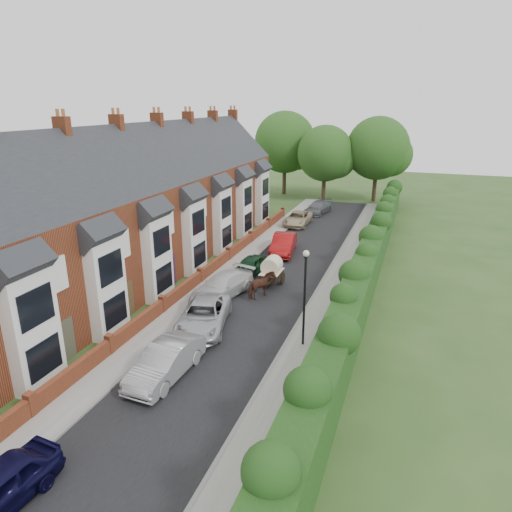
% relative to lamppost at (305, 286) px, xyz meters
% --- Properties ---
extents(ground, '(140.00, 140.00, 0.00)m').
position_rel_lamppost_xyz_m(ground, '(-3.40, -4.00, -3.30)').
color(ground, '#2D4C1E').
rests_on(ground, ground).
extents(road, '(6.00, 58.00, 0.02)m').
position_rel_lamppost_xyz_m(road, '(-3.90, 7.00, -3.29)').
color(road, black).
rests_on(road, ground).
extents(pavement_hedge_side, '(2.20, 58.00, 0.12)m').
position_rel_lamppost_xyz_m(pavement_hedge_side, '(0.20, 7.00, -3.24)').
color(pavement_hedge_side, gray).
rests_on(pavement_hedge_side, ground).
extents(pavement_house_side, '(1.70, 58.00, 0.12)m').
position_rel_lamppost_xyz_m(pavement_house_side, '(-7.75, 7.00, -3.24)').
color(pavement_house_side, gray).
rests_on(pavement_house_side, ground).
extents(kerb_hedge_side, '(0.18, 58.00, 0.13)m').
position_rel_lamppost_xyz_m(kerb_hedge_side, '(-0.85, 7.00, -3.23)').
color(kerb_hedge_side, gray).
rests_on(kerb_hedge_side, ground).
extents(kerb_house_side, '(0.18, 58.00, 0.13)m').
position_rel_lamppost_xyz_m(kerb_house_side, '(-6.95, 7.00, -3.23)').
color(kerb_house_side, gray).
rests_on(kerb_house_side, ground).
extents(hedge, '(2.10, 58.00, 2.85)m').
position_rel_lamppost_xyz_m(hedge, '(2.00, 7.00, -1.70)').
color(hedge, '#153210').
rests_on(hedge, ground).
extents(terrace_row, '(9.05, 40.50, 11.50)m').
position_rel_lamppost_xyz_m(terrace_row, '(-14.27, 5.98, 1.18)').
color(terrace_row, brown).
rests_on(terrace_row, ground).
extents(garden_wall_row, '(0.35, 40.35, 1.10)m').
position_rel_lamppost_xyz_m(garden_wall_row, '(-8.75, 6.00, -2.84)').
color(garden_wall_row, brown).
rests_on(garden_wall_row, ground).
extents(lamppost, '(0.32, 0.32, 5.16)m').
position_rel_lamppost_xyz_m(lamppost, '(0.00, 0.00, 0.00)').
color(lamppost, black).
rests_on(lamppost, ground).
extents(tree_far_left, '(7.14, 6.80, 9.29)m').
position_rel_lamppost_xyz_m(tree_far_left, '(-6.05, 36.08, 2.41)').
color(tree_far_left, '#332316').
rests_on(tree_far_left, ground).
extents(tree_far_right, '(7.98, 7.60, 10.31)m').
position_rel_lamppost_xyz_m(tree_far_right, '(-0.01, 38.08, 3.02)').
color(tree_far_right, '#332316').
rests_on(tree_far_right, ground).
extents(tree_far_back, '(8.40, 8.00, 10.82)m').
position_rel_lamppost_xyz_m(tree_far_back, '(-11.99, 39.08, 3.32)').
color(tree_far_back, '#332316').
rests_on(tree_far_back, ground).
extents(car_silver_a, '(1.85, 4.75, 1.54)m').
position_rel_lamppost_xyz_m(car_silver_a, '(-5.17, -4.74, -2.53)').
color(car_silver_a, '#9C9CA0').
rests_on(car_silver_a, ground).
extents(car_silver_b, '(3.70, 5.79, 1.49)m').
position_rel_lamppost_xyz_m(car_silver_b, '(-5.65, 0.13, -2.55)').
color(car_silver_b, '#B6B8BE').
rests_on(car_silver_b, ground).
extents(car_white, '(3.20, 5.31, 1.44)m').
position_rel_lamppost_xyz_m(car_white, '(-6.40, 4.53, -2.58)').
color(car_white, silver).
rests_on(car_white, ground).
extents(car_green, '(1.86, 3.97, 1.31)m').
position_rel_lamppost_xyz_m(car_green, '(-6.10, 8.60, -2.64)').
color(car_green, black).
rests_on(car_green, ground).
extents(car_red, '(2.34, 5.04, 1.60)m').
position_rel_lamppost_xyz_m(car_red, '(-5.20, 14.20, -2.50)').
color(car_red, '#9E1111').
rests_on(car_red, ground).
extents(car_beige, '(2.25, 4.84, 1.34)m').
position_rel_lamppost_xyz_m(car_beige, '(-6.40, 23.40, -2.63)').
color(car_beige, '#C0AC8B').
rests_on(car_beige, ground).
extents(car_grey, '(2.57, 4.92, 1.36)m').
position_rel_lamppost_xyz_m(car_grey, '(-5.55, 29.00, -2.62)').
color(car_grey, slate).
rests_on(car_grey, ground).
extents(horse, '(1.65, 2.17, 1.67)m').
position_rel_lamppost_xyz_m(horse, '(-3.96, 5.00, -2.46)').
color(horse, '#4B281B').
rests_on(horse, ground).
extents(horse_cart, '(1.31, 2.89, 2.09)m').
position_rel_lamppost_xyz_m(horse_cart, '(-3.96, 7.13, -2.10)').
color(horse_cart, black).
rests_on(horse_cart, ground).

